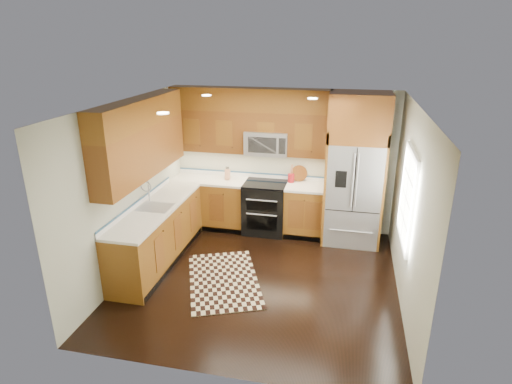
% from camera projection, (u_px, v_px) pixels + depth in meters
% --- Properties ---
extents(ground, '(4.00, 4.00, 0.00)m').
position_uv_depth(ground, '(260.00, 279.00, 6.43)').
color(ground, black).
rests_on(ground, ground).
extents(wall_back, '(4.00, 0.02, 2.60)m').
position_uv_depth(wall_back, '(282.00, 160.00, 7.81)').
color(wall_back, '#B7BCA9').
rests_on(wall_back, ground).
extents(wall_left, '(0.02, 4.00, 2.60)m').
position_uv_depth(wall_left, '(129.00, 188.00, 6.38)').
color(wall_left, '#B7BCA9').
rests_on(wall_left, ground).
extents(wall_right, '(0.02, 4.00, 2.60)m').
position_uv_depth(wall_right, '(410.00, 210.00, 5.58)').
color(wall_right, '#B7BCA9').
rests_on(wall_right, ground).
extents(window, '(0.04, 1.10, 1.30)m').
position_uv_depth(window, '(407.00, 198.00, 5.73)').
color(window, white).
rests_on(window, ground).
extents(base_cabinets, '(2.85, 3.00, 0.90)m').
position_uv_depth(base_cabinets, '(201.00, 221.00, 7.34)').
color(base_cabinets, brown).
rests_on(base_cabinets, ground).
extents(countertop, '(2.86, 3.01, 0.04)m').
position_uv_depth(countertop, '(209.00, 193.00, 7.26)').
color(countertop, silver).
rests_on(countertop, base_cabinets).
extents(upper_cabinets, '(2.85, 3.00, 1.15)m').
position_uv_depth(upper_cabinets, '(205.00, 128.00, 6.96)').
color(upper_cabinets, brown).
rests_on(upper_cabinets, ground).
extents(range, '(0.76, 0.67, 0.95)m').
position_uv_depth(range, '(265.00, 208.00, 7.84)').
color(range, black).
rests_on(range, ground).
extents(microwave, '(0.76, 0.40, 0.42)m').
position_uv_depth(microwave, '(267.00, 143.00, 7.55)').
color(microwave, '#B2B2B7').
rests_on(microwave, ground).
extents(refrigerator, '(0.98, 0.75, 2.60)m').
position_uv_depth(refrigerator, '(355.00, 170.00, 7.21)').
color(refrigerator, '#B2B2B7').
rests_on(refrigerator, ground).
extents(sink_faucet, '(0.54, 0.44, 0.37)m').
position_uv_depth(sink_faucet, '(154.00, 203.00, 6.64)').
color(sink_faucet, '#B2B2B7').
rests_on(sink_faucet, countertop).
extents(rug, '(1.54, 1.91, 0.01)m').
position_uv_depth(rug, '(224.00, 280.00, 6.40)').
color(rug, black).
rests_on(rug, ground).
extents(knife_block, '(0.10, 0.13, 0.24)m').
position_uv_depth(knife_block, '(228.00, 174.00, 7.88)').
color(knife_block, '#B37957').
rests_on(knife_block, countertop).
extents(utensil_crock, '(0.13, 0.13, 0.33)m').
position_uv_depth(utensil_crock, '(291.00, 176.00, 7.71)').
color(utensil_crock, maroon).
rests_on(utensil_crock, countertop).
extents(cutting_board, '(0.36, 0.36, 0.02)m').
position_uv_depth(cutting_board, '(299.00, 180.00, 7.81)').
color(cutting_board, brown).
rests_on(cutting_board, countertop).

